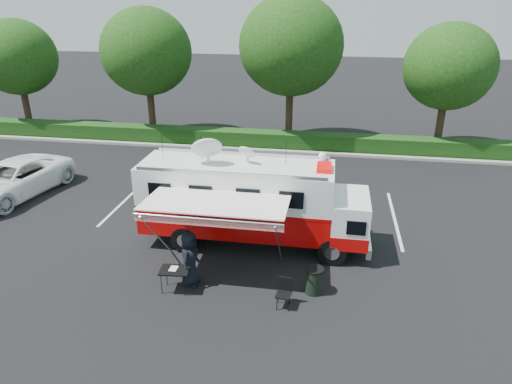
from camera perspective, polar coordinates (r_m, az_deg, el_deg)
ground_plane at (r=17.40m, az=-0.27°, el=-6.40°), size 120.00×120.00×0.00m
back_border at (r=28.07m, az=6.74°, el=15.72°), size 60.00×6.14×8.87m
stall_lines at (r=20.10m, az=-0.23°, el=-2.10°), size 24.12×5.50×0.01m
command_truck at (r=16.63m, az=-0.53°, el=-1.24°), size 8.35×2.30×4.01m
awning at (r=14.30m, az=-5.16°, el=-1.81°), size 4.56×2.37×2.76m
white_suv at (r=24.20m, az=-27.79°, el=-0.40°), size 3.75×6.28×1.63m
person at (r=15.29m, az=-8.10°, el=-11.29°), size 0.67×0.96×1.88m
folding_table at (r=14.66m, az=-10.14°, el=-9.67°), size 0.97×0.73×0.78m
folding_chair at (r=13.96m, az=3.52°, el=-12.09°), size 0.50×0.52×0.92m
trash_bin at (r=14.63m, az=7.25°, el=-10.90°), size 0.58×0.58×0.87m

